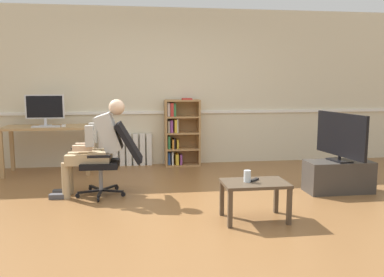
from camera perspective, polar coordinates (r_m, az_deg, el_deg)
ground_plane at (r=4.67m, az=-0.36°, el=-10.06°), size 18.00×18.00×0.00m
back_wall at (r=7.07m, az=-3.28°, el=7.24°), size 12.00×0.13×2.70m
computer_desk at (r=6.74m, az=-19.83°, el=0.77°), size 1.35×0.61×0.76m
imac_monitor at (r=6.79m, az=-20.22°, el=4.13°), size 0.60×0.14×0.49m
keyboard at (r=6.59m, az=-20.07°, el=1.62°), size 0.42×0.12×0.02m
computer_mouse at (r=6.56m, az=-17.78°, el=1.75°), size 0.06×0.10×0.03m
bookshelf at (r=6.93m, az=-1.78°, el=0.85°), size 0.60×0.29×1.17m
radiator at (r=7.04m, az=-9.44°, el=-1.60°), size 0.91×0.08×0.56m
office_chair at (r=5.22m, az=-11.12°, el=-2.40°), size 0.86×0.61×0.95m
person_seated at (r=5.22m, az=-13.41°, el=-0.93°), size 0.96×0.40×1.24m
tv_stand at (r=5.67m, az=20.12°, el=-5.10°), size 0.87×0.38×0.42m
tv_screen at (r=5.57m, az=20.41°, el=0.34°), size 0.24×0.99×0.63m
coffee_table at (r=4.29m, az=8.91°, el=-6.94°), size 0.68×0.45×0.41m
drinking_glass at (r=4.25m, az=7.87°, el=-5.32°), size 0.07×0.07×0.12m
spare_remote at (r=4.32m, az=8.85°, el=-5.83°), size 0.13×0.13×0.02m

